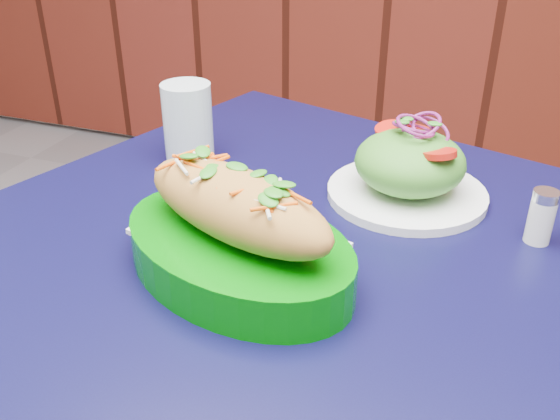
% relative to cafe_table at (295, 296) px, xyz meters
% --- Properties ---
extents(cafe_table, '(1.00, 1.00, 0.75)m').
position_rel_cafe_table_xyz_m(cafe_table, '(0.00, 0.00, 0.00)').
color(cafe_table, black).
rests_on(cafe_table, ground).
extents(banh_mi_basket, '(0.33, 0.28, 0.13)m').
position_rel_cafe_table_xyz_m(banh_mi_basket, '(-0.03, -0.09, 0.14)').
color(banh_mi_basket, '#006F05').
rests_on(banh_mi_basket, cafe_table).
extents(salad_plate, '(0.21, 0.21, 0.11)m').
position_rel_cafe_table_xyz_m(salad_plate, '(0.11, 0.15, 0.13)').
color(salad_plate, white).
rests_on(salad_plate, cafe_table).
extents(water_glass, '(0.07, 0.07, 0.12)m').
position_rel_cafe_table_xyz_m(water_glass, '(-0.23, 0.16, 0.15)').
color(water_glass, silver).
rests_on(water_glass, cafe_table).
extents(salt_shaker, '(0.03, 0.03, 0.07)m').
position_rel_cafe_table_xyz_m(salt_shaker, '(0.27, 0.09, 0.12)').
color(salt_shaker, white).
rests_on(salt_shaker, cafe_table).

